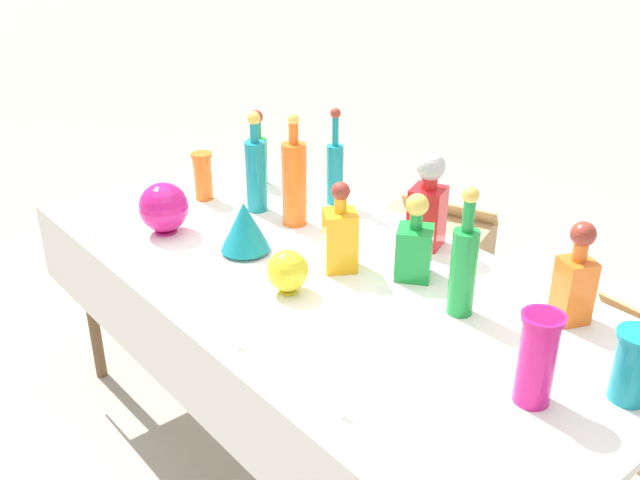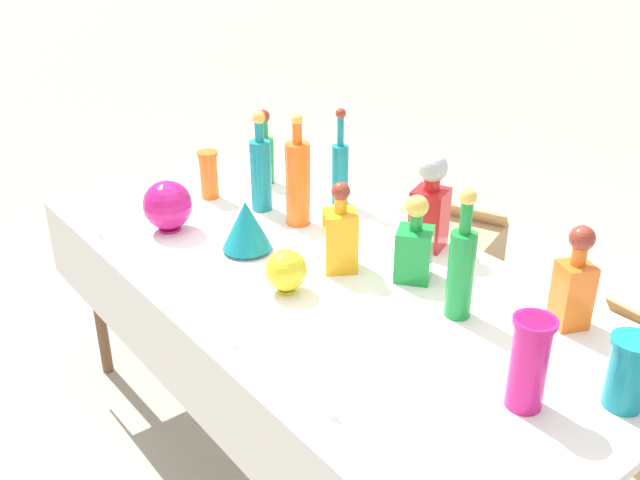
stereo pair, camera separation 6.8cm
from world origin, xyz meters
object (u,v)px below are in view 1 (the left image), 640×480
tall_bottle_1 (464,265)px  square_decanter_3 (340,235)px  slender_vase_0 (537,356)px  slender_vase_1 (203,175)px  cardboard_box_behind_left (430,253)px  tall_bottle_0 (294,181)px  square_decanter_2 (428,203)px  tall_bottle_4 (258,154)px  square_decanter_1 (575,279)px  fluted_vase_0 (244,226)px  round_bowl_1 (288,271)px  slender_vase_2 (634,364)px  round_bowl_0 (164,207)px  tall_bottle_2 (256,171)px  square_decanter_0 (415,245)px  tall_bottle_3 (335,169)px  cardboard_box_behind_right (623,382)px

tall_bottle_1 → square_decanter_3: bearing=-168.3°
slender_vase_0 → slender_vase_1: (-1.50, 0.06, -0.02)m
tall_bottle_1 → cardboard_box_behind_left: 1.69m
tall_bottle_0 → square_decanter_2: (0.41, 0.22, -0.01)m
tall_bottle_4 → slender_vase_0: size_ratio=1.30×
square_decanter_1 → slender_vase_0: 0.39m
tall_bottle_4 → cardboard_box_behind_left: (0.09, 0.96, -0.71)m
square_decanter_3 → tall_bottle_4: bearing=163.4°
square_decanter_1 → fluted_vase_0: bearing=-153.7°
slender_vase_0 → cardboard_box_behind_left: 2.02m
round_bowl_1 → slender_vase_2: bearing=19.0°
tall_bottle_4 → cardboard_box_behind_left: 1.20m
round_bowl_1 → square_decanter_2: bearing=85.2°
tall_bottle_0 → square_decanter_3: size_ratio=1.39×
round_bowl_0 → square_decanter_2: bearing=43.9°
tall_bottle_2 → fluted_vase_0: tall_bottle_2 is taller
square_decanter_0 → slender_vase_1: bearing=-169.9°
tall_bottle_0 → square_decanter_0: 0.53m
square_decanter_0 → round_bowl_0: (-0.75, -0.42, -0.01)m
tall_bottle_4 → fluted_vase_0: size_ratio=1.73×
tall_bottle_4 → square_decanter_3: size_ratio=1.05×
square_decanter_1 → round_bowl_0: square_decanter_1 is taller
fluted_vase_0 → round_bowl_0: size_ratio=0.97×
slender_vase_0 → round_bowl_1: bearing=-170.3°
tall_bottle_1 → tall_bottle_4: bearing=173.2°
tall_bottle_3 → round_bowl_1: 0.68m
square_decanter_0 → square_decanter_1: 0.46m
tall_bottle_4 → fluted_vase_0: 0.60m
tall_bottle_4 → slender_vase_1: 0.25m
tall_bottle_4 → tall_bottle_2: bearing=-36.4°
round_bowl_1 → cardboard_box_behind_right: (0.52, 1.15, -0.65)m
square_decanter_2 → cardboard_box_behind_right: square_decanter_2 is taller
slender_vase_1 → cardboard_box_behind_right: (1.27, 0.96, -0.68)m
round_bowl_1 → tall_bottle_2: bearing=153.1°
tall_bottle_2 → square_decanter_0: 0.71m
fluted_vase_0 → round_bowl_1: bearing=-9.9°
square_decanter_0 → square_decanter_2: 0.23m
slender_vase_2 → cardboard_box_behind_right: 1.14m
square_decanter_0 → round_bowl_1: bearing=-115.8°
square_decanter_0 → slender_vase_2: size_ratio=1.51×
tall_bottle_1 → tall_bottle_4: (-1.14, 0.14, -0.03)m
tall_bottle_2 → tall_bottle_4: tall_bottle_2 is taller
square_decanter_2 → round_bowl_1: 0.54m
tall_bottle_0 → tall_bottle_4: bearing=162.5°
square_decanter_0 → slender_vase_0: bearing=-20.8°
tall_bottle_2 → cardboard_box_behind_left: (-0.12, 1.11, -0.74)m
square_decanter_1 → square_decanter_2: 0.56m
tall_bottle_3 → round_bowl_0: (-0.17, -0.61, -0.04)m
tall_bottle_1 → slender_vase_0: size_ratio=1.63×
slender_vase_1 → round_bowl_0: slender_vase_1 is taller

